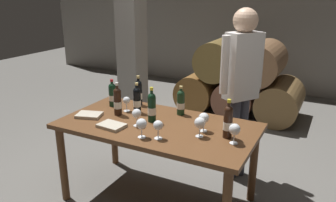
% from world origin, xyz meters
% --- Properties ---
extents(ground_plane, '(14.00, 14.00, 0.00)m').
position_xyz_m(ground_plane, '(0.00, 0.00, 0.00)').
color(ground_plane, '#66635E').
extents(cellar_back_wall, '(10.00, 0.24, 2.80)m').
position_xyz_m(cellar_back_wall, '(0.00, 4.20, 1.40)').
color(cellar_back_wall, gray).
rests_on(cellar_back_wall, ground_plane).
extents(barrel_stack, '(1.86, 0.90, 1.15)m').
position_xyz_m(barrel_stack, '(0.00, 2.60, 0.52)').
color(barrel_stack, brown).
rests_on(barrel_stack, ground_plane).
extents(stone_pillar, '(0.32, 0.32, 2.60)m').
position_xyz_m(stone_pillar, '(-1.30, 1.60, 1.30)').
color(stone_pillar, gray).
rests_on(stone_pillar, ground_plane).
extents(dining_table, '(1.70, 0.90, 0.76)m').
position_xyz_m(dining_table, '(0.00, 0.00, 0.67)').
color(dining_table, brown).
rests_on(dining_table, ground_plane).
extents(wine_bottle_0, '(0.07, 0.07, 0.31)m').
position_xyz_m(wine_bottle_0, '(-0.07, 0.03, 0.89)').
color(wine_bottle_0, black).
rests_on(wine_bottle_0, dining_table).
extents(wine_bottle_1, '(0.07, 0.07, 0.27)m').
position_xyz_m(wine_bottle_1, '(-0.62, 0.21, 0.88)').
color(wine_bottle_1, black).
rests_on(wine_bottle_1, dining_table).
extents(wine_bottle_2, '(0.07, 0.07, 0.27)m').
position_xyz_m(wine_bottle_2, '(0.08, 0.30, 0.88)').
color(wine_bottle_2, '#19381E').
rests_on(wine_bottle_2, dining_table).
extents(wine_bottle_3, '(0.07, 0.07, 0.31)m').
position_xyz_m(wine_bottle_3, '(-0.43, 0.03, 0.89)').
color(wine_bottle_3, black).
rests_on(wine_bottle_3, dining_table).
extents(wine_bottle_4, '(0.07, 0.07, 0.29)m').
position_xyz_m(wine_bottle_4, '(-0.31, 0.16, 0.89)').
color(wine_bottle_4, black).
rests_on(wine_bottle_4, dining_table).
extents(wine_bottle_5, '(0.07, 0.07, 0.30)m').
position_xyz_m(wine_bottle_5, '(-0.41, 0.35, 0.89)').
color(wine_bottle_5, black).
rests_on(wine_bottle_5, dining_table).
extents(wine_bottle_6, '(0.07, 0.07, 0.31)m').
position_xyz_m(wine_bottle_6, '(0.62, 0.01, 0.90)').
color(wine_bottle_6, black).
rests_on(wine_bottle_6, dining_table).
extents(wine_glass_0, '(0.09, 0.09, 0.16)m').
position_xyz_m(wine_glass_0, '(0.70, -0.07, 0.87)').
color(wine_glass_0, white).
rests_on(wine_glass_0, dining_table).
extents(wine_glass_1, '(0.08, 0.08, 0.15)m').
position_xyz_m(wine_glass_1, '(0.15, -0.26, 0.87)').
color(wine_glass_1, white).
rests_on(wine_glass_1, dining_table).
extents(wine_glass_2, '(0.09, 0.09, 0.16)m').
position_xyz_m(wine_glass_2, '(0.03, -0.30, 0.87)').
color(wine_glass_2, white).
rests_on(wine_glass_2, dining_table).
extents(wine_glass_3, '(0.07, 0.07, 0.14)m').
position_xyz_m(wine_glass_3, '(-0.42, 0.14, 0.86)').
color(wine_glass_3, white).
rests_on(wine_glass_3, dining_table).
extents(wine_glass_4, '(0.09, 0.09, 0.16)m').
position_xyz_m(wine_glass_4, '(0.41, 0.03, 0.87)').
color(wine_glass_4, white).
rests_on(wine_glass_4, dining_table).
extents(wine_glass_5, '(0.09, 0.09, 0.16)m').
position_xyz_m(wine_glass_5, '(0.43, -0.08, 0.87)').
color(wine_glass_5, white).
rests_on(wine_glass_5, dining_table).
extents(wine_glass_6, '(0.08, 0.08, 0.15)m').
position_xyz_m(wine_glass_6, '(-0.13, -0.12, 0.87)').
color(wine_glass_6, white).
rests_on(wine_glass_6, dining_table).
extents(tasting_notebook, '(0.23, 0.18, 0.03)m').
position_xyz_m(tasting_notebook, '(-0.31, -0.24, 0.77)').
color(tasting_notebook, '#B2A893').
rests_on(tasting_notebook, dining_table).
extents(leather_ledger, '(0.26, 0.22, 0.03)m').
position_xyz_m(leather_ledger, '(-0.64, -0.13, 0.77)').
color(leather_ledger, '#B2A893').
rests_on(leather_ledger, dining_table).
extents(sommelier_presenting, '(0.33, 0.42, 1.72)m').
position_xyz_m(sommelier_presenting, '(0.51, 0.75, 1.04)').
color(sommelier_presenting, '#383842').
rests_on(sommelier_presenting, ground_plane).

